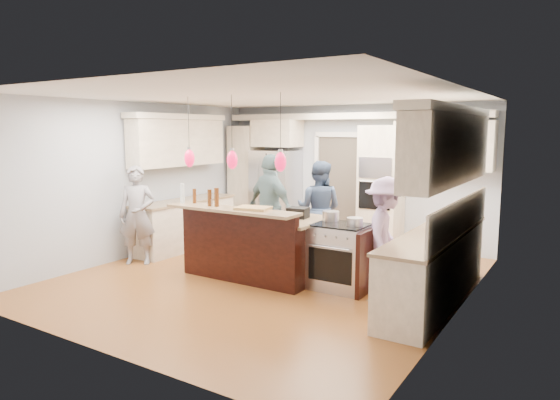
# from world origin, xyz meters

# --- Properties ---
(ground_plane) EXTENTS (6.00, 6.00, 0.00)m
(ground_plane) POSITION_xyz_m (0.00, 0.00, 0.00)
(ground_plane) COLOR #A8632E
(ground_plane) RESTS_ON ground
(room_shell) EXTENTS (5.54, 6.04, 2.72)m
(room_shell) POSITION_xyz_m (0.00, 0.00, 1.82)
(room_shell) COLOR #B2BCC6
(room_shell) RESTS_ON ground
(refrigerator) EXTENTS (0.90, 0.70, 1.80)m
(refrigerator) POSITION_xyz_m (-1.55, 2.64, 0.90)
(refrigerator) COLOR #B7B7BC
(refrigerator) RESTS_ON ground
(oven_column) EXTENTS (0.72, 0.69, 2.30)m
(oven_column) POSITION_xyz_m (0.75, 2.67, 1.15)
(oven_column) COLOR #FBEACB
(oven_column) RESTS_ON ground
(back_upper_cabinets) EXTENTS (5.30, 0.61, 2.54)m
(back_upper_cabinets) POSITION_xyz_m (-0.75, 2.76, 1.67)
(back_upper_cabinets) COLOR #FBEACB
(back_upper_cabinets) RESTS_ON ground
(right_counter_run) EXTENTS (0.64, 3.10, 2.51)m
(right_counter_run) POSITION_xyz_m (2.44, 0.30, 1.06)
(right_counter_run) COLOR #FBEACB
(right_counter_run) RESTS_ON ground
(left_cabinets) EXTENTS (0.64, 2.30, 2.51)m
(left_cabinets) POSITION_xyz_m (-2.44, 0.80, 1.06)
(left_cabinets) COLOR #FBEACB
(left_cabinets) RESTS_ON ground
(kitchen_island) EXTENTS (2.10, 1.46, 1.12)m
(kitchen_island) POSITION_xyz_m (-0.25, 0.07, 0.49)
(kitchen_island) COLOR black
(kitchen_island) RESTS_ON ground
(island_range) EXTENTS (0.82, 0.71, 0.92)m
(island_range) POSITION_xyz_m (1.16, 0.15, 0.46)
(island_range) COLOR #B7B7BC
(island_range) RESTS_ON ground
(pendant_lights) EXTENTS (1.75, 0.15, 1.03)m
(pendant_lights) POSITION_xyz_m (-0.25, -0.51, 1.80)
(pendant_lights) COLOR black
(pendant_lights) RESTS_ON ground
(person_bar_end) EXTENTS (0.72, 0.65, 1.64)m
(person_bar_end) POSITION_xyz_m (-2.29, -0.45, 0.82)
(person_bar_end) COLOR gray
(person_bar_end) RESTS_ON ground
(person_far_left) EXTENTS (0.92, 0.77, 1.69)m
(person_far_left) POSITION_xyz_m (0.02, 1.60, 0.84)
(person_far_left) COLOR #314360
(person_far_left) RESTS_ON ground
(person_far_right) EXTENTS (1.15, 0.76, 1.82)m
(person_far_right) POSITION_xyz_m (-0.50, 0.85, 0.91)
(person_far_right) COLOR slate
(person_far_right) RESTS_ON ground
(person_range_side) EXTENTS (0.83, 1.14, 1.59)m
(person_range_side) POSITION_xyz_m (1.69, 0.40, 0.79)
(person_range_side) COLOR #AC8EC0
(person_range_side) RESTS_ON ground
(floor_rug) EXTENTS (0.95, 1.11, 0.01)m
(floor_rug) POSITION_xyz_m (2.13, 0.15, 0.01)
(floor_rug) COLOR #977652
(floor_rug) RESTS_ON ground
(water_bottle) EXTENTS (0.08, 0.08, 0.29)m
(water_bottle) POSITION_xyz_m (-1.20, -0.53, 1.27)
(water_bottle) COLOR silver
(water_bottle) RESTS_ON kitchen_island
(beer_bottle_a) EXTENTS (0.06, 0.06, 0.22)m
(beer_bottle_a) POSITION_xyz_m (-1.02, -0.46, 1.23)
(beer_bottle_a) COLOR #4F280E
(beer_bottle_a) RESTS_ON kitchen_island
(beer_bottle_b) EXTENTS (0.06, 0.06, 0.25)m
(beer_bottle_b) POSITION_xyz_m (-0.64, -0.55, 1.24)
(beer_bottle_b) COLOR #4F280E
(beer_bottle_b) RESTS_ON kitchen_island
(beer_bottle_c) EXTENTS (0.08, 0.08, 0.27)m
(beer_bottle_c) POSITION_xyz_m (-0.53, -0.53, 1.26)
(beer_bottle_c) COLOR #4F280E
(beer_bottle_c) RESTS_ON kitchen_island
(drink_can) EXTENTS (0.07, 0.07, 0.11)m
(drink_can) POSITION_xyz_m (-0.63, -0.54, 1.17)
(drink_can) COLOR #B7B7BC
(drink_can) RESTS_ON kitchen_island
(cutting_board) EXTENTS (0.51, 0.41, 0.04)m
(cutting_board) POSITION_xyz_m (0.07, -0.47, 1.14)
(cutting_board) COLOR tan
(cutting_board) RESTS_ON kitchen_island
(pot_large) EXTENTS (0.24, 0.24, 0.14)m
(pot_large) POSITION_xyz_m (0.89, 0.31, 0.99)
(pot_large) COLOR #B7B7BC
(pot_large) RESTS_ON island_range
(pot_small) EXTENTS (0.22, 0.22, 0.11)m
(pot_small) POSITION_xyz_m (1.34, 0.15, 0.98)
(pot_small) COLOR #B7B7BC
(pot_small) RESTS_ON island_range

